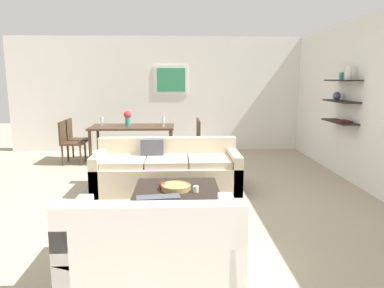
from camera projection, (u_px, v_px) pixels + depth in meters
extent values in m
plane|color=tan|center=(173.00, 196.00, 5.44)|extent=(18.00, 18.00, 0.00)
cube|color=silver|center=(187.00, 94.00, 8.68)|extent=(8.40, 0.06, 2.70)
cube|color=white|center=(171.00, 80.00, 8.56)|extent=(0.79, 0.02, 0.69)
cube|color=#338C59|center=(171.00, 80.00, 8.55)|extent=(0.67, 0.01, 0.55)
cube|color=silver|center=(358.00, 102.00, 5.91)|extent=(0.06, 8.20, 2.70)
cube|color=black|center=(342.00, 80.00, 6.10)|extent=(0.28, 0.90, 0.02)
cube|color=black|center=(341.00, 101.00, 6.16)|extent=(0.28, 0.90, 0.02)
cube|color=black|center=(339.00, 122.00, 6.22)|extent=(0.28, 0.90, 0.02)
cylinder|color=silver|center=(349.00, 73.00, 5.88)|extent=(0.10, 0.10, 0.22)
sphere|color=#4C518C|center=(337.00, 96.00, 6.32)|extent=(0.14, 0.14, 0.14)
cylinder|color=teal|center=(341.00, 76.00, 6.13)|extent=(0.07, 0.07, 0.12)
cube|color=#4C1E19|center=(343.00, 121.00, 6.07)|extent=(0.20, 0.28, 0.03)
cube|color=beige|center=(167.00, 177.00, 5.70)|extent=(2.25, 0.90, 0.42)
cube|color=beige|center=(168.00, 148.00, 5.99)|extent=(2.25, 0.16, 0.36)
cube|color=beige|center=(99.00, 172.00, 5.64)|extent=(0.14, 0.90, 0.60)
cube|color=beige|center=(234.00, 171.00, 5.72)|extent=(0.14, 0.90, 0.60)
cube|color=beige|center=(124.00, 162.00, 5.59)|extent=(0.64, 0.70, 0.10)
cube|color=beige|center=(167.00, 161.00, 5.61)|extent=(0.64, 0.70, 0.10)
cube|color=beige|center=(209.00, 161.00, 5.64)|extent=(0.64, 0.70, 0.10)
cube|color=#4C4C56|center=(152.00, 150.00, 5.81)|extent=(0.36, 0.12, 0.36)
cube|color=white|center=(154.00, 250.00, 3.27)|extent=(1.53, 0.90, 0.42)
cube|color=white|center=(150.00, 226.00, 2.84)|extent=(1.53, 0.16, 0.36)
cube|color=white|center=(230.00, 239.00, 3.28)|extent=(0.14, 0.90, 0.60)
cube|color=white|center=(76.00, 242.00, 3.23)|extent=(0.14, 0.90, 0.60)
cube|color=white|center=(188.00, 221.00, 3.28)|extent=(0.60, 0.70, 0.10)
cube|color=white|center=(119.00, 222.00, 3.25)|extent=(0.60, 0.70, 0.10)
cube|color=#4C4C56|center=(159.00, 217.00, 3.02)|extent=(0.37, 0.17, 0.36)
cube|color=black|center=(177.00, 203.00, 4.56)|extent=(1.05, 0.98, 0.38)
cylinder|color=#99844C|center=(176.00, 187.00, 4.47)|extent=(0.36, 0.36, 0.06)
torus|color=#99844C|center=(176.00, 185.00, 4.46)|extent=(0.37, 0.37, 0.02)
cylinder|color=silver|center=(196.00, 189.00, 4.38)|extent=(0.07, 0.07, 0.07)
sphere|color=red|center=(162.00, 185.00, 4.52)|extent=(0.09, 0.09, 0.09)
cube|color=#422D1E|center=(132.00, 127.00, 7.58)|extent=(1.73, 0.85, 0.04)
cylinder|color=#422D1E|center=(90.00, 148.00, 7.26)|extent=(0.06, 0.06, 0.71)
cylinder|color=#422D1E|center=(171.00, 148.00, 7.32)|extent=(0.06, 0.06, 0.71)
cylinder|color=#422D1E|center=(98.00, 142.00, 7.98)|extent=(0.06, 0.06, 0.71)
cylinder|color=#422D1E|center=(171.00, 141.00, 8.04)|extent=(0.06, 0.06, 0.71)
cube|color=#422D1E|center=(189.00, 142.00, 7.49)|extent=(0.44, 0.44, 0.04)
cube|color=#422D1E|center=(199.00, 131.00, 7.46)|extent=(0.04, 0.44, 0.43)
cylinder|color=#422D1E|center=(180.00, 151.00, 7.70)|extent=(0.04, 0.04, 0.41)
cylinder|color=#422D1E|center=(181.00, 155.00, 7.35)|extent=(0.04, 0.04, 0.41)
cylinder|color=#422D1E|center=(197.00, 151.00, 7.72)|extent=(0.04, 0.04, 0.41)
cylinder|color=#422D1E|center=(198.00, 155.00, 7.36)|extent=(0.04, 0.04, 0.41)
cube|color=#422D1E|center=(73.00, 143.00, 7.40)|extent=(0.44, 0.44, 0.04)
cube|color=#422D1E|center=(63.00, 132.00, 7.35)|extent=(0.04, 0.44, 0.43)
cylinder|color=#422D1E|center=(81.00, 156.00, 7.27)|extent=(0.04, 0.04, 0.41)
cylinder|color=#422D1E|center=(85.00, 152.00, 7.62)|extent=(0.04, 0.04, 0.41)
cylinder|color=#422D1E|center=(62.00, 156.00, 7.26)|extent=(0.04, 0.04, 0.41)
cylinder|color=#422D1E|center=(68.00, 152.00, 7.61)|extent=(0.04, 0.04, 0.41)
cube|color=#422D1E|center=(189.00, 139.00, 7.87)|extent=(0.44, 0.44, 0.04)
cube|color=#422D1E|center=(198.00, 128.00, 7.84)|extent=(0.04, 0.44, 0.43)
cylinder|color=#422D1E|center=(180.00, 148.00, 8.08)|extent=(0.04, 0.04, 0.41)
cylinder|color=#422D1E|center=(180.00, 151.00, 7.73)|extent=(0.04, 0.04, 0.41)
cylinder|color=#422D1E|center=(196.00, 148.00, 8.09)|extent=(0.04, 0.04, 0.41)
cylinder|color=#422D1E|center=(197.00, 151.00, 7.74)|extent=(0.04, 0.04, 0.41)
cube|color=#422D1E|center=(78.00, 140.00, 7.78)|extent=(0.44, 0.44, 0.04)
cube|color=#422D1E|center=(68.00, 129.00, 7.73)|extent=(0.04, 0.44, 0.43)
cylinder|color=#422D1E|center=(85.00, 152.00, 7.65)|extent=(0.04, 0.04, 0.41)
cylinder|color=#422D1E|center=(89.00, 148.00, 8.00)|extent=(0.04, 0.04, 0.41)
cylinder|color=#422D1E|center=(68.00, 152.00, 7.64)|extent=(0.04, 0.04, 0.41)
cylinder|color=#422D1E|center=(73.00, 149.00, 7.99)|extent=(0.04, 0.04, 0.41)
cylinder|color=silver|center=(102.00, 125.00, 7.66)|extent=(0.06, 0.06, 0.01)
cylinder|color=silver|center=(102.00, 123.00, 7.65)|extent=(0.01, 0.01, 0.08)
cylinder|color=silver|center=(102.00, 119.00, 7.63)|extent=(0.07, 0.07, 0.09)
cylinder|color=silver|center=(164.00, 125.00, 7.71)|extent=(0.06, 0.06, 0.01)
cylinder|color=silver|center=(164.00, 123.00, 7.70)|extent=(0.01, 0.01, 0.09)
cylinder|color=silver|center=(164.00, 119.00, 7.68)|extent=(0.07, 0.07, 0.10)
cylinder|color=silver|center=(163.00, 126.00, 7.50)|extent=(0.06, 0.06, 0.01)
cylinder|color=silver|center=(163.00, 124.00, 7.49)|extent=(0.01, 0.01, 0.07)
cylinder|color=silver|center=(163.00, 121.00, 7.48)|extent=(0.07, 0.07, 0.08)
cylinder|color=teal|center=(128.00, 122.00, 7.55)|extent=(0.11, 0.11, 0.18)
sphere|color=red|center=(128.00, 114.00, 7.52)|extent=(0.16, 0.16, 0.16)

